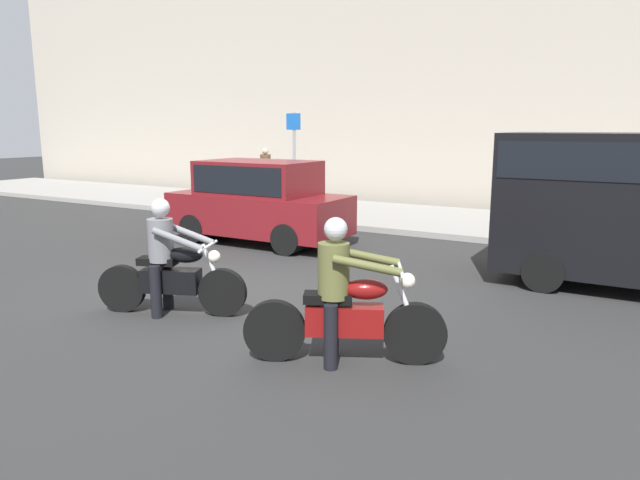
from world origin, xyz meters
name	(u,v)px	position (x,y,z in m)	size (l,w,h in m)	color
ground_plane	(232,292)	(0.00, 0.00, 0.00)	(80.00, 80.00, 0.00)	#292929
sidewalk_slab	(418,219)	(0.00, 8.00, 0.07)	(40.00, 4.40, 0.14)	gray
building_facade	(465,17)	(0.00, 11.40, 5.76)	(40.00, 1.40, 11.52)	#A89E8E
motorcycle_with_rider_gray	(170,268)	(-0.06, -1.23, 0.65)	(1.98, 0.99, 1.59)	black
motorcycle_with_rider_olive	(343,304)	(2.77, -1.52, 0.65)	(2.02, 1.13, 1.60)	black
parked_hatchback_maroon	(259,201)	(-1.96, 3.42, 0.94)	(3.96, 1.76, 1.80)	maroon
street_sign_post	(294,153)	(-3.20, 6.80, 1.80)	(0.44, 0.08, 2.76)	gray
pedestrian_bystander	(266,170)	(-5.45, 8.58, 1.14)	(0.34, 0.34, 1.71)	black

